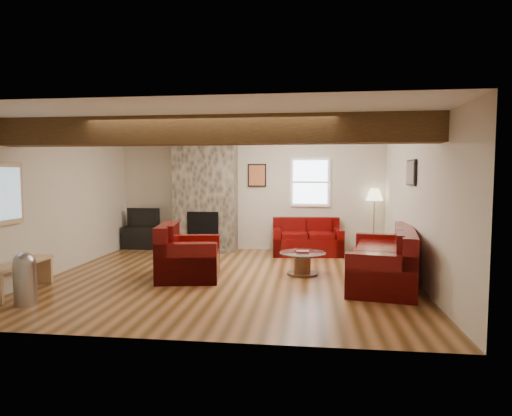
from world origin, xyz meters
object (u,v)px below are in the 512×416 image
at_px(television, 145,217).
at_px(floor_lamp, 374,198).
at_px(sofa_three, 382,255).
at_px(coffee_table, 303,263).
at_px(tv_cabinet, 145,238).
at_px(loveseat, 307,237).
at_px(armchair_red, 189,251).

height_order(television, floor_lamp, floor_lamp).
relative_size(sofa_three, coffee_table, 2.86).
height_order(coffee_table, floor_lamp, floor_lamp).
bearing_deg(tv_cabinet, floor_lamp, 0.22).
relative_size(coffee_table, floor_lamp, 0.56).
bearing_deg(television, floor_lamp, 0.22).
bearing_deg(television, sofa_three, -27.49).
height_order(tv_cabinet, television, television).
bearing_deg(television, tv_cabinet, 0.00).
distance_m(loveseat, floor_lamp, 1.69).
bearing_deg(floor_lamp, television, -179.78).
distance_m(armchair_red, tv_cabinet, 3.19).
distance_m(television, floor_lamp, 5.21).
xyz_separation_m(television, floor_lamp, (5.19, 0.02, 0.48)).
distance_m(loveseat, coffee_table, 1.90).
xyz_separation_m(loveseat, television, (-3.74, 0.30, 0.34)).
bearing_deg(television, loveseat, -4.58).
relative_size(tv_cabinet, floor_lamp, 0.72).
height_order(loveseat, floor_lamp, floor_lamp).
height_order(coffee_table, television, television).
relative_size(coffee_table, television, 1.03).
distance_m(loveseat, television, 3.77).
distance_m(sofa_three, coffee_table, 1.34).
xyz_separation_m(sofa_three, tv_cabinet, (-4.93, 2.57, -0.18)).
height_order(sofa_three, tv_cabinet, sofa_three).
distance_m(sofa_three, tv_cabinet, 5.56).
height_order(loveseat, coffee_table, loveseat).
relative_size(sofa_three, television, 2.96).
bearing_deg(tv_cabinet, sofa_three, -27.49).
xyz_separation_m(sofa_three, coffee_table, (-1.26, 0.38, -0.25)).
bearing_deg(floor_lamp, sofa_three, -95.64).
bearing_deg(floor_lamp, armchair_red, -142.02).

